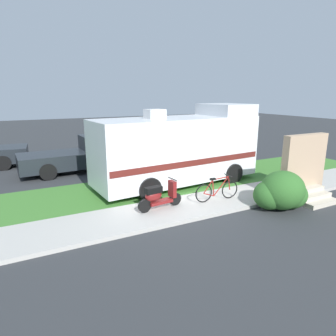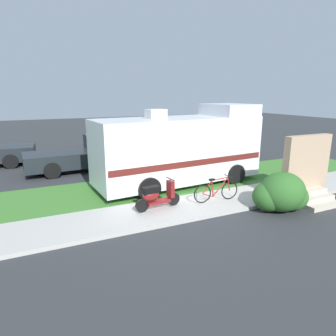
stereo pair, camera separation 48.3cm
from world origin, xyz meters
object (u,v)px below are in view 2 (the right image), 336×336
at_px(bicycle, 216,191).
at_px(bottle_green, 275,184).
at_px(motorhome_rv, 181,148).
at_px(scooter, 156,196).
at_px(pickup_truck_near, 94,151).

height_order(bicycle, bottle_green, bicycle).
xyz_separation_m(motorhome_rv, scooter, (-2.11, -2.38, -1.03)).
bearing_deg(bottle_green, pickup_truck_near, 132.10).
distance_m(motorhome_rv, bicycle, 2.81).
xyz_separation_m(bicycle, pickup_truck_near, (-2.88, 6.98, 0.44)).
bearing_deg(motorhome_rv, pickup_truck_near, 122.43).
bearing_deg(bottle_green, scooter, -178.27).
xyz_separation_m(pickup_truck_near, bottle_green, (5.98, -6.62, -0.69)).
height_order(motorhome_rv, bottle_green, motorhome_rv).
bearing_deg(scooter, bicycle, -5.17).
bearing_deg(motorhome_rv, bottle_green, -34.88).
distance_m(motorhome_rv, bottle_green, 4.12).
distance_m(scooter, pickup_truck_near, 6.82).
xyz_separation_m(motorhome_rv, pickup_truck_near, (-2.79, 4.40, -0.67)).
xyz_separation_m(motorhome_rv, bottle_green, (3.19, -2.22, -1.37)).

